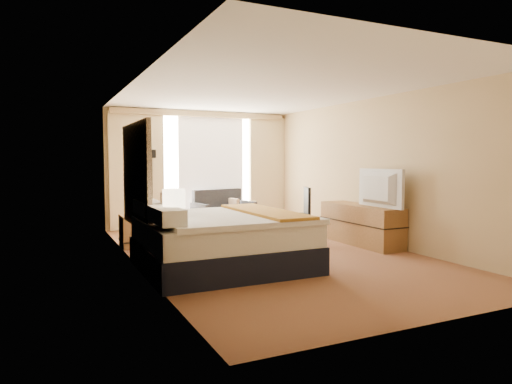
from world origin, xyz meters
name	(u,v)px	position (x,y,z in m)	size (l,w,h in m)	color
floor	(269,253)	(0.00, 0.00, 0.00)	(4.20, 7.00, 0.02)	#541F18
ceiling	(269,90)	(0.00, 0.00, 2.60)	(4.20, 7.00, 0.02)	silver
wall_back	(200,169)	(0.00, 3.50, 1.30)	(4.20, 0.02, 2.60)	tan
wall_front	(445,182)	(0.00, -3.50, 1.30)	(4.20, 0.02, 2.60)	tan
wall_left	(136,174)	(-2.10, 0.00, 1.30)	(0.02, 7.00, 2.60)	tan
wall_right	(374,171)	(2.10, 0.00, 1.30)	(0.02, 7.00, 2.60)	tan
headboard	(136,175)	(-2.06, 0.20, 1.28)	(0.06, 1.85, 1.50)	black
nightstand_left	(172,259)	(-1.87, -1.05, 0.28)	(0.45, 0.52, 0.55)	#935E35
nightstand_right	(134,231)	(-1.87, 1.45, 0.28)	(0.45, 0.52, 0.55)	#935E35
media_dresser	(361,224)	(1.83, 0.00, 0.35)	(0.50, 1.80, 0.70)	#935E35
window	(211,168)	(0.25, 3.47, 1.32)	(2.30, 0.02, 2.30)	white
curtains	(201,164)	(0.00, 3.39, 1.41)	(4.12, 0.19, 2.56)	beige
bed	(222,240)	(-1.06, -0.65, 0.39)	(2.19, 2.00, 1.06)	black
loveseat	(223,214)	(0.38, 3.04, 0.27)	(1.44, 0.94, 0.83)	#5A1A19
floor_lamp	(152,173)	(-1.15, 3.30, 1.21)	(0.22, 0.22, 1.72)	black
desk_chair	(301,217)	(1.00, 0.70, 0.44)	(0.49, 0.49, 1.00)	black
lamp_left	(174,200)	(-1.82, -0.99, 1.01)	(0.28, 0.28, 0.59)	black
lamp_right	(135,187)	(-1.84, 1.45, 1.04)	(0.30, 0.30, 0.63)	black
tissue_box	(182,234)	(-1.77, -1.15, 0.60)	(0.12, 0.12, 0.11)	#94AFE4
telephone	(140,214)	(-1.80, 1.31, 0.59)	(0.18, 0.14, 0.07)	black
television	(375,188)	(1.78, -0.43, 1.02)	(1.12, 0.15, 0.65)	black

